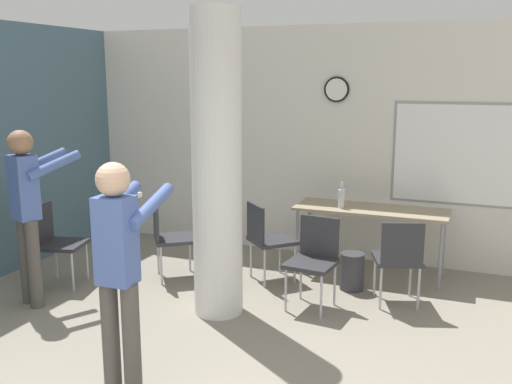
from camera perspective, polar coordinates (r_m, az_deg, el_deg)
name	(u,v)px	position (r m, az deg, el deg)	size (l,w,h in m)	color
wall_back	(354,144)	(6.95, 9.76, 4.71)	(8.00, 0.15, 2.80)	silver
support_pillar	(217,167)	(5.19, -3.94, 2.53)	(0.46, 0.46, 2.80)	white
folding_table	(371,213)	(6.50, 11.42, -2.09)	(1.68, 0.60, 0.76)	tan
bottle_on_table	(341,198)	(6.43, 8.53, -0.59)	(0.07, 0.07, 0.30)	silver
waste_bin	(352,271)	(6.12, 9.58, -7.83)	(0.25, 0.25, 0.39)	#38383D
chair_table_front	(314,256)	(5.55, 5.82, -6.36)	(0.48, 0.48, 0.87)	#2D2D33
chair_table_left	(267,236)	(6.18, 1.07, -4.41)	(0.62, 0.62, 0.87)	#2D2D33
chair_table_right	(399,256)	(5.70, 14.10, -6.18)	(0.56, 0.56, 0.87)	#2D2D33
chair_by_left_wall	(56,239)	(6.43, -19.40, -4.45)	(0.53, 0.53, 0.87)	#2D2D33
chair_near_pillar	(169,234)	(6.33, -8.72, -4.15)	(0.61, 0.61, 0.87)	#2D2D33
person_watching_back	(28,204)	(5.85, -21.83, -1.12)	(0.55, 0.69, 1.72)	#514C47
person_playing_front	(119,262)	(3.98, -13.50, -6.83)	(0.37, 0.65, 1.67)	#514C47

